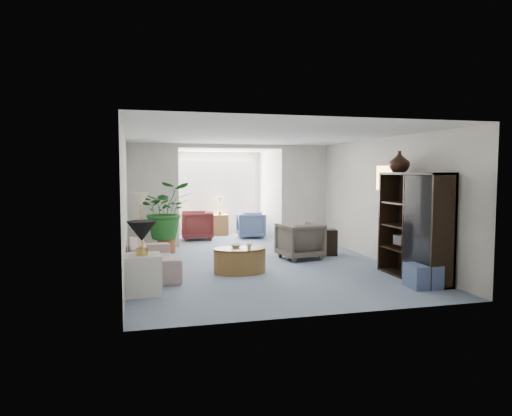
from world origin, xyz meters
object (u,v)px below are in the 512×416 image
object	(u,v)px
floor_lamp	(140,200)
wingback_chair	(300,241)
framed_picture	(386,178)
coffee_table	(240,260)
sunroom_chair_maroon	(197,225)
entertainment_cabinet	(414,226)
coffee_bowl	(236,246)
table_lamp	(142,231)
plant_pot	(167,246)
coffee_cup	(249,246)
sunroom_chair_blue	(251,225)
end_table	(143,274)
sunroom_table	(220,225)
cabinet_urn	(399,162)
ottoman	(423,276)
sofa	(153,258)
side_table_dark	(325,242)

from	to	relation	value
floor_lamp	wingback_chair	distance (m)	3.41
framed_picture	coffee_table	xyz separation A→B (m)	(-2.99, -0.16, -1.47)
sunroom_chair_maroon	entertainment_cabinet	bearing A→B (deg)	34.14
floor_lamp	entertainment_cabinet	distance (m)	5.36
framed_picture	coffee_bowl	world-z (taller)	framed_picture
table_lamp	coffee_table	bearing A→B (deg)	31.94
entertainment_cabinet	plant_pot	bearing A→B (deg)	136.66
framed_picture	coffee_cup	bearing A→B (deg)	-174.71
table_lamp	sunroom_chair_blue	distance (m)	6.28
coffee_bowl	sunroom_chair_blue	size ratio (longest dim) A/B	0.26
end_table	plant_pot	world-z (taller)	end_table
wingback_chair	sunroom_table	distance (m)	4.22
wingback_chair	cabinet_urn	xyz separation A→B (m)	(1.24, -1.73, 1.62)
entertainment_cabinet	cabinet_urn	bearing A→B (deg)	90.00
framed_picture	sunroom_table	size ratio (longest dim) A/B	0.84
ottoman	sofa	bearing A→B (deg)	153.27
sunroom_chair_blue	sunroom_chair_maroon	xyz separation A→B (m)	(-1.50, 0.00, 0.04)
coffee_bowl	side_table_dark	xyz separation A→B (m)	(2.27, 1.23, -0.19)
framed_picture	plant_pot	bearing A→B (deg)	150.68
sofa	side_table_dark	xyz separation A→B (m)	(3.74, 1.06, -0.01)
sofa	coffee_table	world-z (taller)	sofa
ottoman	plant_pot	distance (m)	5.63
coffee_table	wingback_chair	bearing A→B (deg)	34.25
coffee_bowl	ottoman	bearing A→B (deg)	-35.77
cabinet_urn	plant_pot	distance (m)	5.35
table_lamp	sunroom_chair_maroon	xyz separation A→B (m)	(1.53, 5.46, -0.55)
sofa	sunroom_chair_maroon	size ratio (longest dim) A/B	2.40
sofa	sunroom_chair_blue	size ratio (longest dim) A/B	2.67
floor_lamp	coffee_bowl	size ratio (longest dim) A/B	1.83
framed_picture	coffee_table	size ratio (longest dim) A/B	0.53
sofa	coffee_cup	distance (m)	1.73
ottoman	floor_lamp	bearing A→B (deg)	140.20
coffee_cup	table_lamp	bearing A→B (deg)	-152.52
entertainment_cabinet	plant_pot	size ratio (longest dim) A/B	4.52
coffee_cup	wingback_chair	world-z (taller)	wingback_chair
framed_picture	sofa	bearing A→B (deg)	178.56
coffee_bowl	plant_pot	distance (m)	2.63
sofa	coffee_bowl	xyz separation A→B (m)	(1.47, -0.18, 0.18)
table_lamp	coffee_cup	world-z (taller)	table_lamp
ottoman	plant_pot	size ratio (longest dim) A/B	1.15
cabinet_urn	sunroom_chair_blue	distance (m)	5.54
table_lamp	wingback_chair	size ratio (longest dim) A/B	0.53
framed_picture	cabinet_urn	xyz separation A→B (m)	(-0.23, -0.86, 0.30)
ottoman	side_table_dark	bearing A→B (deg)	96.21
sofa	coffee_cup	size ratio (longest dim) A/B	21.80
wingback_chair	sunroom_chair_blue	xyz separation A→B (m)	(-0.21, 3.36, -0.03)
table_lamp	sunroom_table	size ratio (longest dim) A/B	0.74
end_table	sunroom_chair_blue	world-z (taller)	sunroom_chair_blue
floor_lamp	coffee_table	world-z (taller)	floor_lamp
end_table	cabinet_urn	xyz separation A→B (m)	(4.48, 0.38, 1.70)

